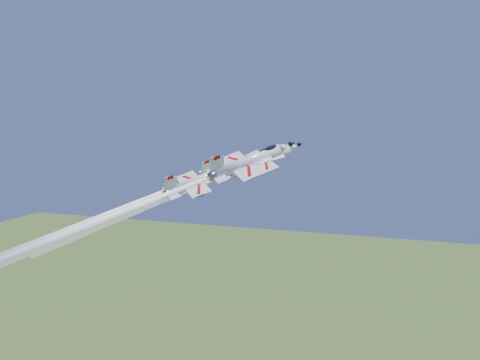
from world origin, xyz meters
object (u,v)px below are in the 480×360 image
(jet_right, at_px, (152,200))
(jet_slot, at_px, (105,218))
(jet_left, at_px, (150,197))
(jet_lead, at_px, (184,192))

(jet_right, distance_m, jet_slot, 11.49)
(jet_left, bearing_deg, jet_slot, -62.80)
(jet_lead, height_order, jet_slot, jet_lead)
(jet_lead, xyz_separation_m, jet_right, (-0.16, -11.99, 0.16))
(jet_left, bearing_deg, jet_lead, 39.20)
(jet_left, xyz_separation_m, jet_right, (7.33, -12.62, 1.69))
(jet_lead, relative_size, jet_right, 0.96)
(jet_right, height_order, jet_slot, jet_right)
(jet_lead, xyz_separation_m, jet_slot, (-10.69, -9.98, -3.96))
(jet_left, relative_size, jet_slot, 0.95)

